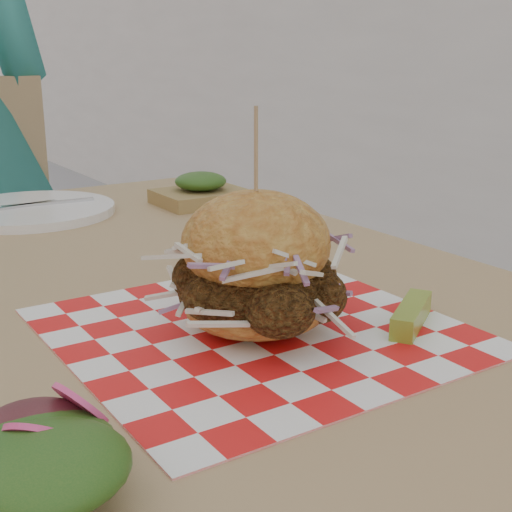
{
  "coord_description": "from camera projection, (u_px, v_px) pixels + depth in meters",
  "views": [
    {
      "loc": [
        -0.01,
        -1.03,
        1.01
      ],
      "look_at": [
        0.34,
        -0.49,
        0.82
      ],
      "focal_mm": 50.0,
      "sensor_mm": 36.0,
      "label": 1
    }
  ],
  "objects": [
    {
      "name": "patio_table",
      "position": [
        138.0,
        343.0,
        0.85
      ],
      "size": [
        0.8,
        1.2,
        0.75
      ],
      "color": "tan",
      "rests_on": "ground"
    },
    {
      "name": "side_salad",
      "position": [
        71.0,
        451.0,
        0.45
      ],
      "size": [
        0.14,
        0.14,
        0.05
      ],
      "color": "#3F1419",
      "rests_on": "patio_table"
    },
    {
      "name": "kraft_tray",
      "position": [
        201.0,
        191.0,
        1.24
      ],
      "size": [
        0.15,
        0.12,
        0.06
      ],
      "color": "olive",
      "rests_on": "patio_table"
    },
    {
      "name": "place_setting",
      "position": [
        31.0,
        210.0,
        1.17
      ],
      "size": [
        0.27,
        0.27,
        0.02
      ],
      "color": "white",
      "rests_on": "patio_table"
    },
    {
      "name": "paper_liner",
      "position": [
        256.0,
        330.0,
        0.69
      ],
      "size": [
        0.36,
        0.36,
        0.0
      ],
      "primitive_type": "cube",
      "color": "red",
      "rests_on": "patio_table"
    },
    {
      "name": "pickle_spear",
      "position": [
        411.0,
        315.0,
        0.69
      ],
      "size": [
        0.09,
        0.07,
        0.02
      ],
      "primitive_type": "cube",
      "rotation": [
        0.0,
        0.0,
        0.59
      ],
      "color": "olive",
      "rests_on": "paper_liner"
    },
    {
      "name": "sandwich",
      "position": [
        256.0,
        271.0,
        0.67
      ],
      "size": [
        0.19,
        0.19,
        0.21
      ],
      "color": "#BF8736",
      "rests_on": "paper_liner"
    }
  ]
}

